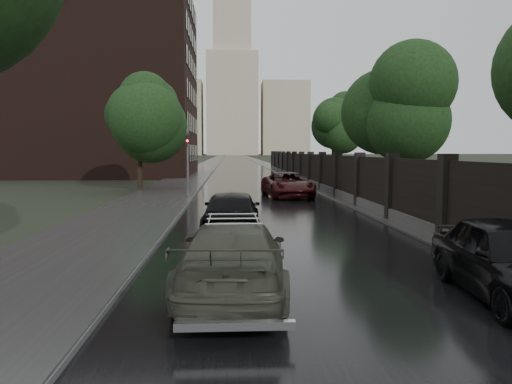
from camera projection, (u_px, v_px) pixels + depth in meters
name	position (u px, v px, depth m)	size (l,w,h in m)	color
road	(234.00, 158.00, 193.85)	(8.00, 420.00, 0.02)	black
sidewalk_left	(219.00, 157.00, 193.52)	(4.00, 420.00, 0.16)	#2D2D2D
verge_right	(248.00, 158.00, 194.14)	(3.00, 420.00, 0.08)	#2D2D2D
fence_right	(317.00, 175.00, 36.79)	(0.45, 75.72, 2.70)	#383533
tree_left_far	(139.00, 114.00, 33.77)	(4.25, 4.25, 7.39)	black
tree_right_b	(404.00, 110.00, 26.65)	(4.08, 4.08, 7.01)	black
tree_right_c	(334.00, 126.00, 44.57)	(4.08, 4.08, 7.01)	black
traffic_light	(188.00, 157.00, 29.22)	(0.16, 0.32, 4.00)	#59595E
brick_building	(82.00, 85.00, 54.73)	(24.00, 18.00, 20.00)	black
stalinist_tower	(232.00, 91.00, 300.12)	(92.00, 30.00, 159.00)	tan
volga_sedan	(233.00, 258.00, 9.61)	(2.02, 4.96, 1.44)	#404336
hatchback_left	(232.00, 213.00, 16.20)	(1.84, 4.56, 1.56)	black
car_right_near	(511.00, 259.00, 9.33)	(1.81, 4.51, 1.54)	black
car_right_far	(288.00, 185.00, 29.76)	(2.50, 5.41, 1.50)	black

